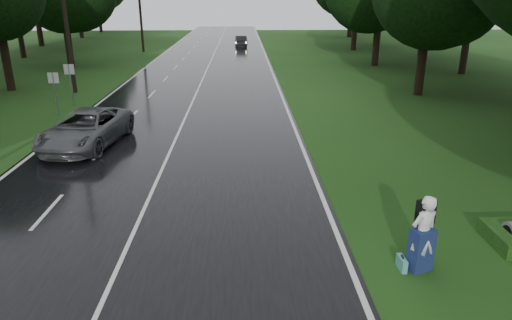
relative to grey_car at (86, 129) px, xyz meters
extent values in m
plane|color=#1E4414|center=(3.81, -8.72, -0.83)|extent=(160.00, 160.00, 0.00)
cube|color=black|center=(3.81, 11.28, -0.81)|extent=(12.00, 140.00, 0.04)
cube|color=silver|center=(3.81, 11.28, -0.78)|extent=(0.12, 140.00, 0.01)
imported|color=#4A4D4F|center=(0.00, 0.00, 0.00)|extent=(3.39, 5.97, 1.57)
imported|color=black|center=(6.88, 42.14, -0.13)|extent=(1.66, 4.06, 1.31)
imported|color=silver|center=(11.30, -10.20, 0.17)|extent=(0.85, 0.72, 2.00)
cube|color=navy|center=(11.30, -10.20, -0.27)|extent=(0.66, 0.55, 1.12)
cube|color=black|center=(11.41, -9.93, 0.61)|extent=(0.51, 0.39, 0.64)
cube|color=teal|center=(10.88, -10.18, -0.66)|extent=(0.15, 0.47, 0.33)
camera|label=1|loc=(6.95, -19.90, 5.63)|focal=32.23mm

